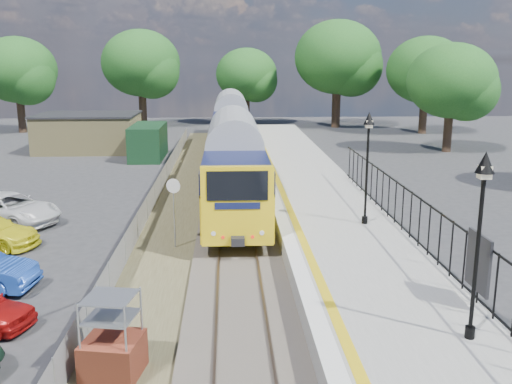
{
  "coord_description": "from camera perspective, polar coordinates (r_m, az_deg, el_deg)",
  "views": [
    {
      "loc": [
        -0.34,
        -16.45,
        7.51
      ],
      "look_at": [
        0.86,
        7.24,
        2.0
      ],
      "focal_mm": 40.0,
      "sensor_mm": 36.0,
      "label": 1
    }
  ],
  "objects": [
    {
      "name": "wire_fence",
      "position": [
        29.53,
        -10.32,
        -0.67
      ],
      "size": [
        0.06,
        52.0,
        1.2
      ],
      "color": "#999EA3",
      "rests_on": "ground"
    },
    {
      "name": "train",
      "position": [
        41.07,
        -2.41,
        5.84
      ],
      "size": [
        2.82,
        40.83,
        3.51
      ],
      "color": "yellow",
      "rests_on": "ground"
    },
    {
      "name": "victorian_lamp_north",
      "position": [
        23.37,
        11.15,
        4.93
      ],
      "size": [
        0.44,
        0.44,
        4.6
      ],
      "color": "black",
      "rests_on": "platform"
    },
    {
      "name": "platform",
      "position": [
        25.85,
        7.35,
        -2.88
      ],
      "size": [
        5.0,
        70.0,
        0.9
      ],
      "primitive_type": "cube",
      "color": "gray",
      "rests_on": "ground"
    },
    {
      "name": "palisade_fence",
      "position": [
        20.71,
        16.69,
        -3.4
      ],
      "size": [
        0.12,
        26.0,
        2.0
      ],
      "color": "black",
      "rests_on": "platform"
    },
    {
      "name": "victorian_lamp_south",
      "position": [
        14.12,
        21.64,
        -1.02
      ],
      "size": [
        0.44,
        0.44,
        4.6
      ],
      "color": "black",
      "rests_on": "platform"
    },
    {
      "name": "speed_sign",
      "position": [
        23.03,
        -8.22,
        -0.9
      ],
      "size": [
        0.57,
        0.21,
        2.92
      ],
      "rotation": [
        0.0,
        0.0,
        -0.32
      ],
      "color": "#999EA3",
      "rests_on": "ground"
    },
    {
      "name": "track_bed",
      "position": [
        27.15,
        -3.06,
        -2.79
      ],
      "size": [
        5.9,
        80.0,
        0.29
      ],
      "color": "#473F38",
      "rests_on": "ground"
    },
    {
      "name": "car_white",
      "position": [
        29.09,
        -23.47,
        -1.54
      ],
      "size": [
        5.62,
        4.39,
        1.42
      ],
      "primitive_type": "imported",
      "rotation": [
        0.0,
        0.0,
        1.11
      ],
      "color": "silver",
      "rests_on": "ground"
    },
    {
      "name": "outbuilding",
      "position": [
        49.18,
        -15.36,
        5.63
      ],
      "size": [
        10.8,
        10.1,
        3.12
      ],
      "color": "tan",
      "rests_on": "ground"
    },
    {
      "name": "tree_line",
      "position": [
        58.48,
        -1.22,
        12.2
      ],
      "size": [
        56.8,
        43.8,
        11.88
      ],
      "color": "#332319",
      "rests_on": "ground"
    },
    {
      "name": "brick_plinth",
      "position": [
        14.48,
        -14.19,
        -14.0
      ],
      "size": [
        1.53,
        1.53,
        2.12
      ],
      "rotation": [
        0.0,
        0.0,
        -0.18
      ],
      "color": "brown",
      "rests_on": "ground"
    },
    {
      "name": "ground",
      "position": [
        18.08,
        -1.58,
        -11.47
      ],
      "size": [
        120.0,
        120.0,
        0.0
      ],
      "primitive_type": "plane",
      "color": "#2D2D30",
      "rests_on": "ground"
    },
    {
      "name": "platform_edge",
      "position": [
        25.45,
        2.8,
        -1.98
      ],
      "size": [
        0.9,
        70.0,
        0.01
      ],
      "color": "silver",
      "rests_on": "platform"
    }
  ]
}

